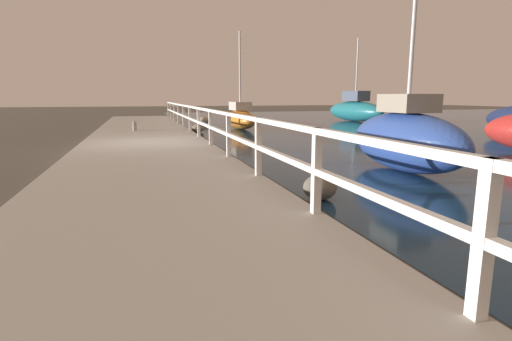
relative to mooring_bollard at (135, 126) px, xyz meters
name	(u,v)px	position (x,y,z in m)	size (l,w,h in m)	color
ground_plane	(146,150)	(0.36, -4.57, -0.46)	(120.00, 120.00, 0.00)	#4C473D
dock_walkway	(146,146)	(0.36, -4.57, -0.34)	(3.95, 36.00, 0.25)	#9E998E
railing	(204,119)	(2.24, -4.57, 0.50)	(0.10, 32.50, 1.06)	white
boulder_mid_strip	(320,187)	(2.98, -11.87, -0.25)	(0.56, 0.50, 0.42)	#666056
boulder_water_edge	(204,121)	(4.00, 6.69, -0.23)	(0.64, 0.57, 0.48)	gray
boulder_downstream	(195,128)	(2.76, 1.59, -0.30)	(0.45, 0.40, 0.33)	slate
boulder_far_strip	(198,128)	(2.86, 1.21, -0.26)	(0.54, 0.49, 0.41)	slate
mooring_bollard	(135,126)	(0.00, 0.00, 0.00)	(0.17, 0.17, 0.43)	gray
sailboat_teal	(355,110)	(14.44, 6.87, 0.33)	(2.10, 5.79, 5.48)	#1E707A
sailboat_blue	(406,139)	(5.93, -10.06, 0.28)	(1.33, 3.68, 7.18)	#2D4C9E
sailboat_orange	(240,118)	(5.27, 2.64, 0.12)	(1.27, 3.99, 4.91)	orange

